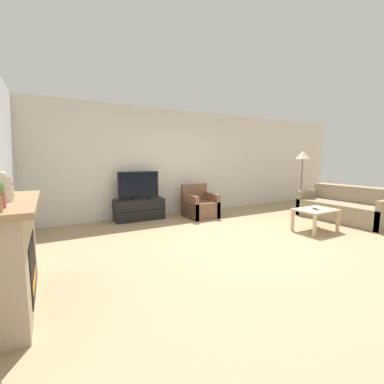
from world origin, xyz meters
The scene contains 12 objects.
ground_plane centered at (0.00, 0.00, 0.00)m, with size 24.00×24.00×0.00m, color #9E8460.
wall_back centered at (0.00, 2.70, 1.35)m, with size 12.00×0.06×2.70m.
fireplace centered at (-3.38, -0.54, 0.53)m, with size 0.48×1.56×1.05m.
mantel_vase_centre_left centered at (-3.36, -0.66, 1.17)m, with size 0.12×0.12×0.27m.
mantel_clock centered at (-3.36, -0.39, 1.12)m, with size 0.08×0.11×0.15m.
tv_stand centered at (-1.18, 2.41, 0.25)m, with size 1.16×0.44×0.51m.
tv centered at (-1.18, 2.41, 0.81)m, with size 0.97×0.18×0.65m.
armchair centered at (0.24, 1.99, 0.27)m, with size 0.70×0.76×0.80m.
coffee_table centered at (1.61, -0.25, 0.38)m, with size 0.81×0.58×0.45m.
remote centered at (1.57, -0.26, 0.46)m, with size 0.10×0.15×0.02m.
couch centered at (3.02, 0.00, 0.27)m, with size 0.85×1.95×0.79m.
floor_lamp centered at (3.07, 1.24, 1.46)m, with size 0.36×0.36×1.67m.
Camera 1 is at (-3.01, -3.44, 1.42)m, focal length 24.00 mm.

